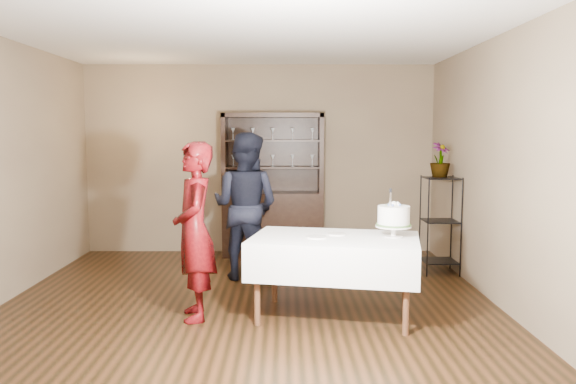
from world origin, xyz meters
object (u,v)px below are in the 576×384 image
(china_hutch, at_px, (273,208))
(plant_etagere, at_px, (440,221))
(cake_table, at_px, (335,256))
(potted_plant, at_px, (440,160))
(man, at_px, (245,206))
(woman, at_px, (194,231))
(cake, at_px, (394,217))

(china_hutch, height_order, plant_etagere, china_hutch)
(cake_table, xyz_separation_m, potted_plant, (1.44, 1.71, 0.82))
(man, bearing_deg, potted_plant, -151.79)
(plant_etagere, relative_size, woman, 0.73)
(china_hutch, height_order, cake, china_hutch)
(man, bearing_deg, cake, 157.35)
(plant_etagere, relative_size, cake_table, 0.71)
(plant_etagere, distance_m, cake, 1.92)
(plant_etagere, distance_m, woman, 3.24)
(potted_plant, bearing_deg, cake_table, -129.99)
(cake_table, distance_m, woman, 1.32)
(plant_etagere, relative_size, man, 0.69)
(china_hutch, distance_m, cake, 2.98)
(china_hutch, bearing_deg, cake, -66.64)
(woman, distance_m, potted_plant, 3.29)
(woman, distance_m, man, 1.50)
(china_hutch, distance_m, cake_table, 2.80)
(plant_etagere, relative_size, cake, 2.63)
(man, bearing_deg, plant_etagere, -152.77)
(cake_table, height_order, man, man)
(cake_table, height_order, cake, cake)
(plant_etagere, xyz_separation_m, man, (-2.38, -0.24, 0.22))
(china_hutch, bearing_deg, cake_table, -76.97)
(china_hutch, bearing_deg, plant_etagere, -26.83)
(plant_etagere, height_order, potted_plant, potted_plant)
(china_hutch, distance_m, man, 1.35)
(cake, bearing_deg, cake_table, -179.58)
(cake, height_order, potted_plant, potted_plant)
(woman, distance_m, cake, 1.85)
(cake_table, bearing_deg, plant_etagere, 49.13)
(woman, xyz_separation_m, cake, (1.85, 0.02, 0.12))
(woman, height_order, potted_plant, woman)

